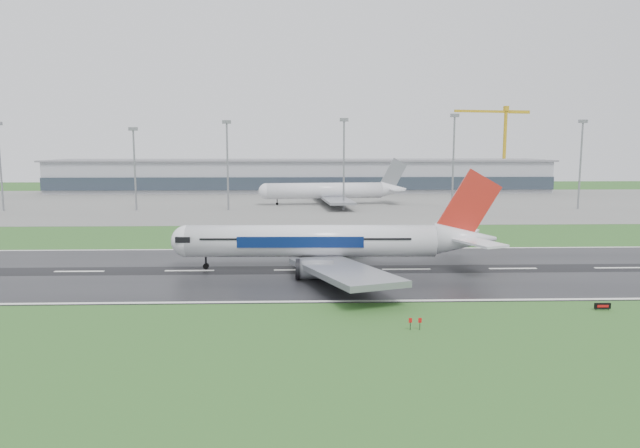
{
  "coord_description": "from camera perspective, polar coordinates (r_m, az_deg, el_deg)",
  "views": [
    {
      "loc": [
        0.72,
        -104.9,
        22.97
      ],
      "look_at": [
        4.35,
        12.0,
        7.0
      ],
      "focal_mm": 32.57,
      "sensor_mm": 36.0,
      "label": 1
    }
  ],
  "objects": [
    {
      "name": "runway",
      "position": [
        107.38,
        -2.13,
        -4.55
      ],
      "size": [
        400.0,
        45.0,
        0.1
      ],
      "primitive_type": "cube",
      "color": "black",
      "rests_on": "ground"
    },
    {
      "name": "main_airliner",
      "position": [
        106.93,
        1.41,
        0.25
      ],
      "size": [
        61.46,
        58.66,
        17.76
      ],
      "primitive_type": null,
      "rotation": [
        0.0,
        0.0,
        -0.02
      ],
      "color": "silver",
      "rests_on": "runway"
    },
    {
      "name": "terminal",
      "position": [
        290.32,
        -1.93,
        4.72
      ],
      "size": [
        240.0,
        36.0,
        15.0
      ],
      "primitive_type": "cube",
      "color": "gray",
      "rests_on": "ground"
    },
    {
      "name": "tower_crane",
      "position": [
        323.08,
        17.67,
        7.17
      ],
      "size": [
        43.0,
        12.48,
        43.18
      ],
      "primitive_type": null,
      "rotation": [
        0.0,
        0.0,
        0.23
      ],
      "color": "gold",
      "rests_on": "ground"
    },
    {
      "name": "floodmast_5",
      "position": [
        227.9,
        24.2,
        5.17
      ],
      "size": [
        0.64,
        0.64,
        30.65
      ],
      "primitive_type": "cylinder",
      "color": "gray",
      "rests_on": "ground"
    },
    {
      "name": "ground",
      "position": [
        107.39,
        -2.13,
        -4.58
      ],
      "size": [
        520.0,
        520.0,
        0.0
      ],
      "primitive_type": "plane",
      "color": "#26551F",
      "rests_on": "ground"
    },
    {
      "name": "floodmast_1",
      "position": [
        213.24,
        -17.73,
        4.98
      ],
      "size": [
        0.64,
        0.64,
        27.85
      ],
      "primitive_type": "cylinder",
      "color": "gray",
      "rests_on": "ground"
    },
    {
      "name": "floodmast_4",
      "position": [
        211.92,
        12.96,
        5.78
      ],
      "size": [
        0.64,
        0.64,
        32.64
      ],
      "primitive_type": "cylinder",
      "color": "gray",
      "rests_on": "ground"
    },
    {
      "name": "floodmast_0",
      "position": [
        230.13,
        -28.88,
        4.79
      ],
      "size": [
        0.64,
        0.64,
        29.65
      ],
      "primitive_type": "cylinder",
      "color": "gray",
      "rests_on": "ground"
    },
    {
      "name": "apron",
      "position": [
        231.05,
        -1.95,
        2.08
      ],
      "size": [
        400.0,
        130.0,
        0.08
      ],
      "primitive_type": "cube",
      "color": "slate",
      "rests_on": "ground"
    },
    {
      "name": "floodmast_2",
      "position": [
        206.7,
        -9.07,
        5.51
      ],
      "size": [
        0.64,
        0.64,
        30.28
      ],
      "primitive_type": "cylinder",
      "color": "gray",
      "rests_on": "ground"
    },
    {
      "name": "floodmast_3",
      "position": [
        205.57,
        2.35,
        5.7
      ],
      "size": [
        0.64,
        0.64,
        31.08
      ],
      "primitive_type": "cylinder",
      "color": "gray",
      "rests_on": "ground"
    },
    {
      "name": "parked_airliner",
      "position": [
        224.47,
        1.07,
        4.13
      ],
      "size": [
        63.56,
        59.89,
        17.23
      ],
      "primitive_type": null,
      "rotation": [
        0.0,
        0.0,
        0.09
      ],
      "color": "silver",
      "rests_on": "apron"
    },
    {
      "name": "runway_sign",
      "position": [
        91.14,
        26.0,
        -7.29
      ],
      "size": [
        2.29,
        0.81,
        1.04
      ],
      "primitive_type": null,
      "rotation": [
        0.0,
        0.0,
        -0.25
      ],
      "color": "black",
      "rests_on": "ground"
    }
  ]
}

